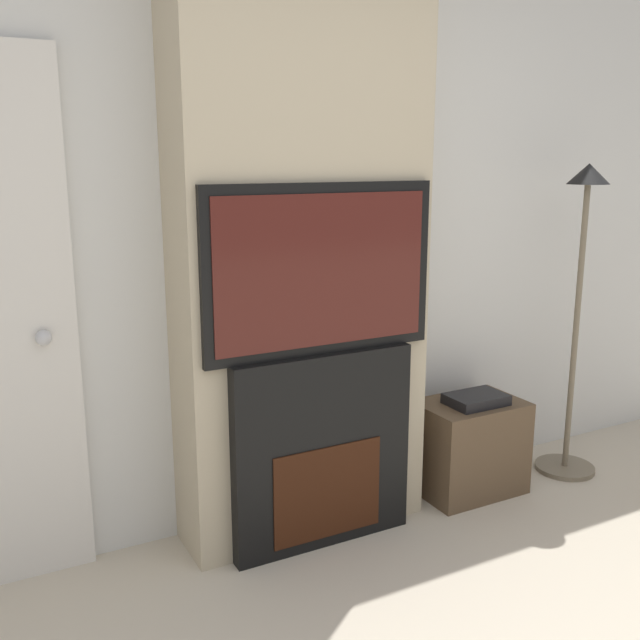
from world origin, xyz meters
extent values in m
cube|color=silver|center=(0.00, 2.03, 1.35)|extent=(6.00, 0.06, 2.70)
cube|color=#BCAD8E|center=(0.00, 1.84, 1.35)|extent=(1.08, 0.33, 2.70)
cube|color=black|center=(0.00, 1.67, 0.42)|extent=(0.81, 0.14, 0.85)
cube|color=#33160A|center=(0.00, 1.60, 0.25)|extent=(0.50, 0.01, 0.41)
cube|color=black|center=(0.00, 1.67, 1.19)|extent=(1.01, 0.06, 0.69)
cube|color=#471914|center=(0.00, 1.64, 1.19)|extent=(0.93, 0.01, 0.61)
cylinder|color=#726651|center=(1.49, 1.68, 0.01)|extent=(0.31, 0.31, 0.03)
cylinder|color=#726651|center=(1.49, 1.68, 0.76)|extent=(0.03, 0.03, 1.48)
cone|color=black|center=(1.49, 1.68, 1.55)|extent=(0.21, 0.21, 0.10)
cube|color=brown|center=(0.87, 1.74, 0.23)|extent=(0.51, 0.35, 0.46)
cube|color=black|center=(0.87, 1.71, 0.49)|extent=(0.28, 0.19, 0.05)
sphere|color=silver|center=(-1.03, 1.94, 0.97)|extent=(0.06, 0.06, 0.06)
camera|label=1|loc=(-1.33, -0.82, 1.63)|focal=40.00mm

